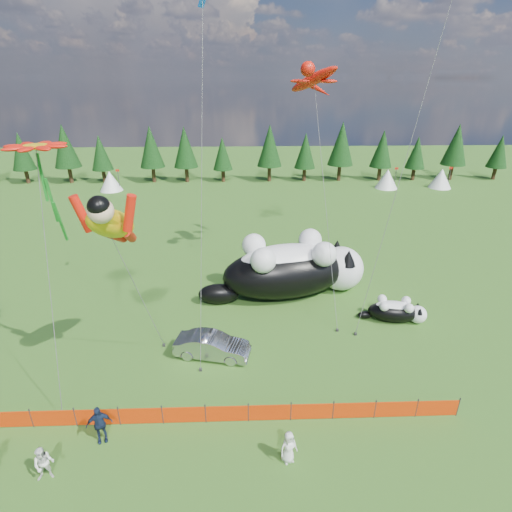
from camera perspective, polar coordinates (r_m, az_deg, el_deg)
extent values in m
plane|color=#12380A|center=(22.64, -3.87, -17.00)|extent=(160.00, 160.00, 0.00)
cylinder|color=#262626|center=(22.36, -29.43, -19.51)|extent=(0.06, 0.06, 1.10)
cylinder|color=#262626|center=(21.55, -24.40, -20.19)|extent=(0.06, 0.06, 1.10)
cylinder|color=#262626|center=(20.90, -18.98, -20.77)|extent=(0.06, 0.06, 1.10)
cylinder|color=#262626|center=(20.43, -13.22, -21.18)|extent=(0.06, 0.06, 1.10)
cylinder|color=#262626|center=(20.15, -7.22, -21.41)|extent=(0.06, 0.06, 1.10)
cylinder|color=#262626|center=(20.06, -1.10, -21.42)|extent=(0.06, 0.06, 1.10)
cylinder|color=#262626|center=(20.17, 5.00, -21.21)|extent=(0.06, 0.06, 1.10)
cylinder|color=#262626|center=(20.48, 10.96, -20.80)|extent=(0.06, 0.06, 1.10)
cylinder|color=#262626|center=(20.97, 16.64, -20.20)|extent=(0.06, 0.06, 1.10)
cylinder|color=#262626|center=(21.64, 21.98, -19.47)|extent=(0.06, 0.06, 1.10)
cylinder|color=#262626|center=(22.47, 26.91, -18.65)|extent=(0.06, 0.06, 1.10)
cube|color=red|center=(22.85, -31.75, -19.23)|extent=(2.00, 0.04, 0.90)
cube|color=red|center=(21.97, -26.94, -19.96)|extent=(2.00, 0.04, 0.90)
cube|color=red|center=(21.24, -21.71, -20.59)|extent=(2.00, 0.04, 0.90)
cube|color=red|center=(20.68, -16.12, -21.10)|extent=(2.00, 0.04, 0.90)
cube|color=red|center=(20.30, -10.24, -21.42)|extent=(2.00, 0.04, 0.90)
cube|color=red|center=(20.11, -4.17, -21.55)|extent=(2.00, 0.04, 0.90)
cube|color=red|center=(20.12, 1.96, -21.45)|extent=(2.00, 0.04, 0.90)
cube|color=red|center=(20.33, 8.00, -21.13)|extent=(2.00, 0.04, 0.90)
cube|color=red|center=(20.74, 13.82, -20.62)|extent=(2.00, 0.04, 0.90)
cube|color=red|center=(21.32, 19.34, -19.95)|extent=(2.00, 0.04, 0.90)
cube|color=red|center=(22.07, 24.47, -19.17)|extent=(2.00, 0.04, 0.90)
ellipsoid|color=black|center=(29.27, 4.29, -2.30)|extent=(10.09, 6.21, 3.76)
ellipsoid|color=white|center=(28.87, 4.35, -0.63)|extent=(7.58, 4.51, 2.30)
sphere|color=white|center=(30.90, 12.05, -1.75)|extent=(3.34, 3.34, 3.34)
sphere|color=#ED5C77|center=(31.51, 14.39, -1.46)|extent=(0.47, 0.47, 0.47)
ellipsoid|color=black|center=(28.80, -5.35, -5.40)|extent=(3.16, 2.03, 1.46)
cone|color=black|center=(29.54, 13.08, -0.23)|extent=(1.17, 1.17, 1.17)
cone|color=black|center=(31.18, 11.49, 1.24)|extent=(1.17, 1.17, 1.17)
sphere|color=white|center=(30.45, 7.74, 2.26)|extent=(1.75, 1.75, 1.75)
sphere|color=white|center=(28.14, 9.70, 0.26)|extent=(1.75, 1.75, 1.75)
sphere|color=white|center=(29.21, -0.31, 1.53)|extent=(1.75, 1.75, 1.75)
sphere|color=white|center=(26.79, 1.04, -0.64)|extent=(1.75, 1.75, 1.75)
ellipsoid|color=black|center=(28.27, 19.03, -7.53)|extent=(3.55, 2.12, 1.33)
ellipsoid|color=white|center=(28.10, 19.12, -6.95)|extent=(2.67, 1.54, 0.81)
sphere|color=white|center=(28.66, 22.08, -7.75)|extent=(1.18, 1.18, 1.18)
sphere|color=#ED5C77|center=(28.79, 23.06, -7.77)|extent=(0.17, 0.17, 0.17)
ellipsoid|color=black|center=(28.17, 15.35, -8.10)|extent=(1.11, 0.69, 0.52)
cone|color=black|center=(28.13, 22.38, -7.30)|extent=(0.41, 0.41, 0.41)
cone|color=black|center=(28.72, 22.08, -6.57)|extent=(0.41, 0.41, 0.41)
sphere|color=white|center=(28.54, 20.66, -6.00)|extent=(0.62, 0.62, 0.62)
sphere|color=white|center=(27.73, 21.02, -6.98)|extent=(0.62, 0.62, 0.62)
sphere|color=white|center=(28.22, 17.57, -5.88)|extent=(0.62, 0.62, 0.62)
sphere|color=white|center=(27.40, 17.85, -6.87)|extent=(0.62, 0.62, 0.62)
imported|color=#AFAFB3|center=(23.74, -6.27, -12.65)|extent=(4.57, 2.39, 1.43)
imported|color=silver|center=(19.80, -28.03, -24.74)|extent=(0.87, 0.62, 1.63)
imported|color=#16233E|center=(20.22, -21.48, -21.48)|extent=(1.24, 0.88, 1.91)
imported|color=silver|center=(18.50, 4.68, -25.57)|extent=(0.89, 0.74, 1.56)
cylinder|color=#595959|center=(22.03, -16.04, -5.02)|extent=(0.03, 0.03, 9.15)
cube|color=#262626|center=(25.36, -13.02, -12.28)|extent=(0.15, 0.15, 0.16)
cylinder|color=#595959|center=(27.80, 9.78, 8.29)|extent=(0.03, 0.03, 17.73)
cube|color=#262626|center=(26.52, 11.54, -10.34)|extent=(0.15, 0.15, 0.16)
cylinder|color=#595959|center=(20.16, -27.37, -4.30)|extent=(0.03, 0.03, 12.44)
cube|color=#262626|center=(22.46, -25.87, -20.04)|extent=(0.15, 0.15, 0.16)
cube|color=#17811F|center=(20.15, -27.63, 6.96)|extent=(0.19, 0.19, 4.18)
cylinder|color=#595959|center=(21.17, -7.79, 8.46)|extent=(0.03, 0.03, 18.90)
cube|color=#262626|center=(23.19, -7.92, -15.77)|extent=(0.15, 0.15, 0.16)
cylinder|color=#595959|center=(24.71, 21.07, 14.37)|extent=(0.03, 0.03, 23.17)
cube|color=#262626|center=(26.43, 14.02, -10.73)|extent=(0.15, 0.15, 0.16)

